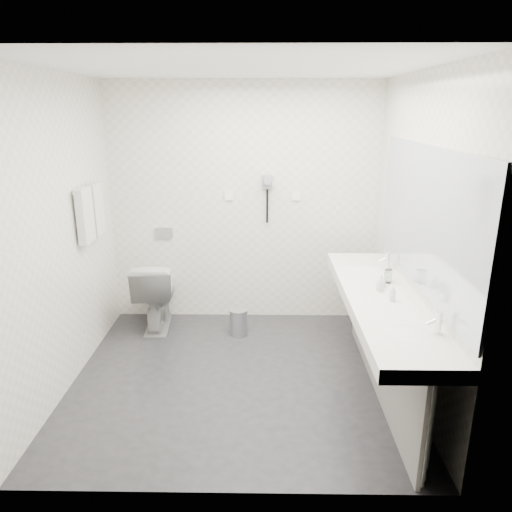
{
  "coord_description": "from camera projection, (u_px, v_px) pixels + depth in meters",
  "views": [
    {
      "loc": [
        0.21,
        -3.62,
        2.22
      ],
      "look_at": [
        0.15,
        0.15,
        1.05
      ],
      "focal_mm": 33.41,
      "sensor_mm": 36.0,
      "label": 1
    }
  ],
  "objects": [
    {
      "name": "floor",
      "position": [
        238.0,
        377.0,
        4.11
      ],
      "size": [
        2.8,
        2.8,
        0.0
      ],
      "primitive_type": "plane",
      "color": "#27262A",
      "rests_on": "ground"
    },
    {
      "name": "ceiling",
      "position": [
        235.0,
        67.0,
        3.37
      ],
      "size": [
        2.8,
        2.8,
        0.0
      ],
      "primitive_type": "plane",
      "rotation": [
        3.14,
        0.0,
        0.0
      ],
      "color": "white",
      "rests_on": "wall_back"
    },
    {
      "name": "wall_back",
      "position": [
        243.0,
        205.0,
        4.99
      ],
      "size": [
        2.8,
        0.0,
        2.8
      ],
      "primitive_type": "plane",
      "rotation": [
        1.57,
        0.0,
        0.0
      ],
      "color": "white",
      "rests_on": "floor"
    },
    {
      "name": "wall_front",
      "position": [
        223.0,
        301.0,
        2.5
      ],
      "size": [
        2.8,
        0.0,
        2.8
      ],
      "primitive_type": "plane",
      "rotation": [
        -1.57,
        0.0,
        0.0
      ],
      "color": "white",
      "rests_on": "floor"
    },
    {
      "name": "wall_left",
      "position": [
        60.0,
        237.0,
        3.76
      ],
      "size": [
        0.0,
        2.6,
        2.6
      ],
      "primitive_type": "plane",
      "rotation": [
        1.57,
        0.0,
        1.57
      ],
      "color": "white",
      "rests_on": "floor"
    },
    {
      "name": "wall_right",
      "position": [
        415.0,
        238.0,
        3.72
      ],
      "size": [
        0.0,
        2.6,
        2.6
      ],
      "primitive_type": "plane",
      "rotation": [
        1.57,
        0.0,
        -1.57
      ],
      "color": "white",
      "rests_on": "floor"
    },
    {
      "name": "vanity_counter",
      "position": [
        382.0,
        301.0,
        3.67
      ],
      "size": [
        0.55,
        2.2,
        0.1
      ],
      "primitive_type": "cube",
      "color": "white",
      "rests_on": "floor"
    },
    {
      "name": "vanity_panel",
      "position": [
        380.0,
        350.0,
        3.8
      ],
      "size": [
        0.03,
        2.15,
        0.75
      ],
      "primitive_type": "cube",
      "color": "gray",
      "rests_on": "floor"
    },
    {
      "name": "vanity_post_near",
      "position": [
        427.0,
        436.0,
        2.8
      ],
      "size": [
        0.06,
        0.06,
        0.75
      ],
      "primitive_type": "cylinder",
      "color": "silver",
      "rests_on": "floor"
    },
    {
      "name": "vanity_post_far",
      "position": [
        359.0,
        300.0,
        4.79
      ],
      "size": [
        0.06,
        0.06,
        0.75
      ],
      "primitive_type": "cylinder",
      "color": "silver",
      "rests_on": "floor"
    },
    {
      "name": "mirror",
      "position": [
        424.0,
        219.0,
        3.47
      ],
      "size": [
        0.02,
        2.2,
        1.05
      ],
      "primitive_type": "cube",
      "color": "#B2BCC6",
      "rests_on": "wall_right"
    },
    {
      "name": "basin_near",
      "position": [
        406.0,
        335.0,
        3.04
      ],
      "size": [
        0.4,
        0.31,
        0.05
      ],
      "primitive_type": "ellipsoid",
      "color": "white",
      "rests_on": "vanity_counter"
    },
    {
      "name": "basin_far",
      "position": [
        365.0,
        269.0,
        4.28
      ],
      "size": [
        0.4,
        0.31,
        0.05
      ],
      "primitive_type": "ellipsoid",
      "color": "white",
      "rests_on": "vanity_counter"
    },
    {
      "name": "faucet_near",
      "position": [
        438.0,
        322.0,
        3.01
      ],
      "size": [
        0.04,
        0.04,
        0.15
      ],
      "primitive_type": "cylinder",
      "color": "silver",
      "rests_on": "vanity_counter"
    },
    {
      "name": "faucet_far",
      "position": [
        387.0,
        260.0,
        4.25
      ],
      "size": [
        0.04,
        0.04,
        0.15
      ],
      "primitive_type": "cylinder",
      "color": "silver",
      "rests_on": "vanity_counter"
    },
    {
      "name": "soap_bottle_a",
      "position": [
        380.0,
        285.0,
        3.72
      ],
      "size": [
        0.05,
        0.05,
        0.1
      ],
      "primitive_type": "imported",
      "rotation": [
        0.0,
        0.0,
        0.16
      ],
      "color": "silver",
      "rests_on": "vanity_counter"
    },
    {
      "name": "soap_bottle_b",
      "position": [
        381.0,
        281.0,
        3.81
      ],
      "size": [
        0.1,
        0.1,
        0.1
      ],
      "primitive_type": "imported",
      "rotation": [
        0.0,
        0.0,
        -0.42
      ],
      "color": "silver",
      "rests_on": "vanity_counter"
    },
    {
      "name": "soap_bottle_c",
      "position": [
        393.0,
        293.0,
        3.52
      ],
      "size": [
        0.05,
        0.05,
        0.12
      ],
      "primitive_type": "imported",
      "rotation": [
        0.0,
        0.0,
        0.15
      ],
      "color": "silver",
      "rests_on": "vanity_counter"
    },
    {
      "name": "glass_left",
      "position": [
        388.0,
        276.0,
        3.89
      ],
      "size": [
        0.08,
        0.08,
        0.11
      ],
      "primitive_type": "cylinder",
      "rotation": [
        0.0,
        0.0,
        0.34
      ],
      "color": "silver",
      "rests_on": "vanity_counter"
    },
    {
      "name": "glass_right",
      "position": [
        389.0,
        275.0,
        3.93
      ],
      "size": [
        0.06,
        0.06,
        0.1
      ],
      "primitive_type": "cylinder",
      "rotation": [
        0.0,
        0.0,
        -0.01
      ],
      "color": "silver",
      "rests_on": "vanity_counter"
    },
    {
      "name": "toilet",
      "position": [
        156.0,
        294.0,
        4.98
      ],
      "size": [
        0.47,
        0.75,
        0.73
      ],
      "primitive_type": "imported",
      "rotation": [
        0.0,
        0.0,
        3.22
      ],
      "color": "white",
      "rests_on": "floor"
    },
    {
      "name": "flush_plate",
      "position": [
        164.0,
        233.0,
        5.07
      ],
      "size": [
        0.18,
        0.02,
        0.12
      ],
      "primitive_type": "cube",
      "color": "#B2B5BA",
      "rests_on": "wall_back"
    },
    {
      "name": "pedal_bin",
      "position": [
        239.0,
        322.0,
        4.86
      ],
      "size": [
        0.22,
        0.22,
        0.26
      ],
      "primitive_type": "cylinder",
      "rotation": [
        0.0,
        0.0,
        -0.22
      ],
      "color": "#B2B5BA",
      "rests_on": "floor"
    },
    {
      "name": "bin_lid",
      "position": [
        238.0,
        310.0,
        4.82
      ],
      "size": [
        0.18,
        0.18,
        0.02
      ],
      "primitive_type": "cylinder",
      "color": "#B2B5BA",
      "rests_on": "pedal_bin"
    },
    {
      "name": "towel_rail",
      "position": [
        87.0,
        188.0,
        4.2
      ],
      "size": [
        0.02,
        0.62,
        0.02
      ],
      "primitive_type": "cylinder",
      "rotation": [
        1.57,
        0.0,
        0.0
      ],
      "color": "silver",
      "rests_on": "wall_left"
    },
    {
      "name": "towel_near",
      "position": [
        85.0,
        216.0,
        4.13
      ],
      "size": [
        0.07,
        0.24,
        0.48
      ],
      "primitive_type": "cube",
      "color": "silver",
      "rests_on": "towel_rail"
    },
    {
      "name": "towel_far",
      "position": [
        96.0,
        209.0,
        4.4
      ],
      "size": [
        0.07,
        0.24,
        0.48
      ],
      "primitive_type": "cube",
      "color": "silver",
      "rests_on": "towel_rail"
    },
    {
      "name": "dryer_cradle",
      "position": [
        267.0,
        182.0,
        4.88
      ],
      "size": [
        0.1,
        0.04,
        0.14
      ],
      "primitive_type": "cube",
      "color": "gray",
      "rests_on": "wall_back"
    },
    {
      "name": "dryer_barrel",
      "position": [
        267.0,
        180.0,
        4.8
      ],
      "size": [
        0.08,
        0.14,
        0.08
      ],
      "primitive_type": "cylinder",
      "rotation": [
        1.57,
        0.0,
        0.0
      ],
      "color": "gray",
      "rests_on": "dryer_cradle"
    },
    {
      "name": "dryer_cord",
      "position": [
        267.0,
        206.0,
        4.94
      ],
      "size": [
        0.02,
        0.02,
        0.35
      ],
      "primitive_type": "cylinder",
      "color": "black",
      "rests_on": "dryer_cradle"
    },
    {
      "name": "switch_plate_a",
      "position": [
        229.0,
        196.0,
        4.95
      ],
      "size": [
        0.09,
        0.02,
        0.09
      ],
      "primitive_type": "cube",
      "color": "white",
      "rests_on": "wall_back"
    },
    {
      "name": "switch_plate_b",
      "position": [
        296.0,
        196.0,
        4.94
      ],
      "size": [
        0.09,
        0.02,
        0.09
      ],
      "primitive_type": "cube",
      "color": "white",
      "rests_on": "wall_back"
    }
  ]
}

